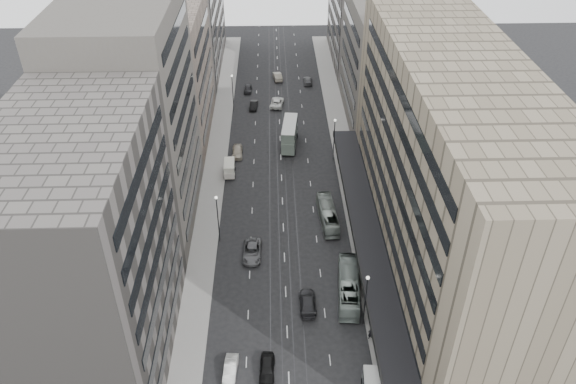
{
  "coord_description": "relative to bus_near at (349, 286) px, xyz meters",
  "views": [
    {
      "loc": [
        -1.3,
        -53.55,
        55.1
      ],
      "look_at": [
        0.77,
        16.33,
        5.82
      ],
      "focal_mm": 35.0,
      "sensor_mm": 36.0,
      "label": 1
    }
  ],
  "objects": [
    {
      "name": "building_right_far",
      "position": [
        13.08,
        81.72,
        12.46
      ],
      "size": [
        15.0,
        32.0,
        28.0
      ],
      "primitive_type": "cube",
      "color": "#5B5652",
      "rests_on": "ground"
    },
    {
      "name": "bus_near",
      "position": [
        0.0,
        0.0,
        0.0
      ],
      "size": [
        3.64,
        11.26,
        3.08
      ],
      "primitive_type": "imported",
      "rotation": [
        0.0,
        0.0,
        3.05
      ],
      "color": "gray",
      "rests_on": "ground"
    },
    {
      "name": "building_left_b",
      "position": [
        -29.92,
        18.72,
        15.46
      ],
      "size": [
        15.0,
        26.0,
        34.0
      ],
      "primitive_type": "cube",
      "color": "#4F4B45",
      "rests_on": "ground"
    },
    {
      "name": "lamp_right_near",
      "position": [
        1.28,
        -5.28,
        3.66
      ],
      "size": [
        0.44,
        0.44,
        8.32
      ],
      "color": "#262628",
      "rests_on": "ground"
    },
    {
      "name": "sedan_9",
      "position": [
        -8.52,
        71.0,
        -0.72
      ],
      "size": [
        2.4,
        5.16,
        1.64
      ],
      "primitive_type": "imported",
      "rotation": [
        0.0,
        0.0,
        3.28
      ],
      "color": "#9E9683",
      "rests_on": "ground"
    },
    {
      "name": "sidewalk_right",
      "position": [
        3.58,
        37.22,
        -1.47
      ],
      "size": [
        4.0,
        125.0,
        0.15
      ],
      "primitive_type": "cube",
      "color": "gray",
      "rests_on": "ground"
    },
    {
      "name": "lamp_right_far",
      "position": [
        1.28,
        34.72,
        3.66
      ],
      "size": [
        0.44,
        0.44,
        8.32
      ],
      "color": "#262628",
      "rests_on": "ground"
    },
    {
      "name": "sedan_1",
      "position": [
        -15.19,
        -12.2,
        -0.86
      ],
      "size": [
        1.74,
        4.23,
        1.36
      ],
      "primitive_type": "imported",
      "rotation": [
        0.0,
        0.0,
        -0.07
      ],
      "color": "silver",
      "rests_on": "ground"
    },
    {
      "name": "ground",
      "position": [
        -8.42,
        -0.28,
        -1.54
      ],
      "size": [
        220.0,
        220.0,
        0.0
      ],
      "primitive_type": "plane",
      "color": "black",
      "rests_on": "ground"
    },
    {
      "name": "panel_van",
      "position": [
        -17.62,
        30.0,
        -0.13
      ],
      "size": [
        2.1,
        4.11,
        2.56
      ],
      "rotation": [
        0.0,
        0.0,
        0.03
      ],
      "color": "silver",
      "rests_on": "ground"
    },
    {
      "name": "sedan_0",
      "position": [
        -10.92,
        -12.25,
        -0.8
      ],
      "size": [
        1.94,
        4.45,
        1.49
      ],
      "primitive_type": "imported",
      "rotation": [
        0.0,
        0.0,
        -0.04
      ],
      "color": "black",
      "rests_on": "ground"
    },
    {
      "name": "sedan_5",
      "position": [
        -13.88,
        56.03,
        -0.83
      ],
      "size": [
        1.86,
        4.43,
        1.42
      ],
      "primitive_type": "imported",
      "rotation": [
        0.0,
        0.0,
        -0.08
      ],
      "color": "black",
      "rests_on": "ground"
    },
    {
      "name": "building_left_a",
      "position": [
        -29.92,
        -8.28,
        13.46
      ],
      "size": [
        15.0,
        28.0,
        30.0
      ],
      "primitive_type": "cube",
      "color": "#5B5652",
      "rests_on": "ground"
    },
    {
      "name": "building_right_mid",
      "position": [
        13.08,
        51.72,
        10.46
      ],
      "size": [
        15.0,
        28.0,
        24.0
      ],
      "primitive_type": "cube",
      "color": "#4F4B45",
      "rests_on": "ground"
    },
    {
      "name": "department_store",
      "position": [
        13.04,
        7.72,
        13.41
      ],
      "size": [
        19.2,
        60.0,
        30.0
      ],
      "color": "gray",
      "rests_on": "ground"
    },
    {
      "name": "sedan_4",
      "position": [
        -16.54,
        36.57,
        -0.73
      ],
      "size": [
        1.98,
        4.81,
        1.63
      ],
      "primitive_type": "imported",
      "rotation": [
        0.0,
        0.0,
        0.01
      ],
      "color": "#BAAE9A",
      "rests_on": "ground"
    },
    {
      "name": "double_decker",
      "position": [
        -6.66,
        39.81,
        1.07
      ],
      "size": [
        3.51,
        9.06,
        4.84
      ],
      "rotation": [
        0.0,
        0.0,
        -0.11
      ],
      "color": "slate",
      "rests_on": "ground"
    },
    {
      "name": "sidewalk_left",
      "position": [
        -20.42,
        37.22,
        -1.47
      ],
      "size": [
        4.0,
        125.0,
        0.15
      ],
      "primitive_type": "cube",
      "color": "gray",
      "rests_on": "ground"
    },
    {
      "name": "sedan_8",
      "position": [
        -15.35,
        64.44,
        -0.83
      ],
      "size": [
        1.85,
        4.22,
        1.42
      ],
      "primitive_type": "imported",
      "rotation": [
        0.0,
        0.0,
        -0.04
      ],
      "color": "#262629",
      "rests_on": "ground"
    },
    {
      "name": "sedan_2",
      "position": [
        -13.13,
        8.23,
        -0.75
      ],
      "size": [
        2.78,
        5.78,
        1.59
      ],
      "primitive_type": "imported",
      "rotation": [
        0.0,
        0.0,
        -0.03
      ],
      "color": "#59595B",
      "rests_on": "ground"
    },
    {
      "name": "sedan_7",
      "position": [
        -1.46,
        68.6,
        -0.85
      ],
      "size": [
        2.04,
        4.82,
        1.39
      ],
      "primitive_type": "imported",
      "rotation": [
        0.0,
        0.0,
        3.12
      ],
      "color": "#4F4F51",
      "rests_on": "ground"
    },
    {
      "name": "sedan_3",
      "position": [
        -5.6,
        -2.03,
        -0.76
      ],
      "size": [
        2.19,
        5.38,
        1.56
      ],
      "primitive_type": "imported",
      "rotation": [
        0.0,
        0.0,
        3.14
      ],
      "color": "#232326",
      "rests_on": "ground"
    },
    {
      "name": "sedan_6",
      "position": [
        -8.82,
        57.16,
        -0.75
      ],
      "size": [
        3.38,
        5.99,
        1.58
      ],
      "primitive_type": "imported",
      "rotation": [
        0.0,
        0.0,
        3.0
      ],
      "color": "white",
      "rests_on": "ground"
    },
    {
      "name": "pedestrian",
      "position": [
        1.83,
        -7.72,
        -0.45
      ],
      "size": [
        0.8,
        0.66,
        1.88
      ],
      "primitive_type": "imported",
      "rotation": [
        0.0,
        0.0,
        3.5
      ],
      "color": "black",
      "rests_on": "sidewalk_right"
    },
    {
      "name": "lamp_left_near",
      "position": [
        -18.12,
        11.72,
        3.66
      ],
      "size": [
        0.44,
        0.44,
        8.32
      ],
      "color": "#262628",
      "rests_on": "ground"
    },
    {
      "name": "lamp_left_far",
      "position": [
        -18.12,
        54.72,
        3.66
      ],
      "size": [
        0.44,
        0.44,
        8.32
      ],
      "color": "#262628",
      "rests_on": "ground"
    },
    {
      "name": "bus_far",
      "position": [
        -1.39,
        16.03,
        -0.17
      ],
      "size": [
        2.94,
        9.99,
        2.75
      ],
      "primitive_type": "imported",
      "rotation": [
        0.0,
        0.0,
        3.21
      ],
      "color": "gray",
      "rests_on": "ground"
    },
    {
      "name": "building_left_d",
      "position": [
        -29.92,
        78.72,
        12.46
      ],
      "size": [
        15.0,
        38.0,
        28.0
      ],
      "primitive_type": "cube",
      "color": "#5B5652",
      "rests_on": "ground"
    },
    {
      "name": "building_left_c",
      "position": [
        -29.92,
        45.72,
        10.96
      ],
      "size": [
        15.0,
        28.0,
        25.0
      ],
      "primitive_type": "cube",
      "color": "#7A6A5E",
      "rests_on": "ground"
    }
  ]
}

